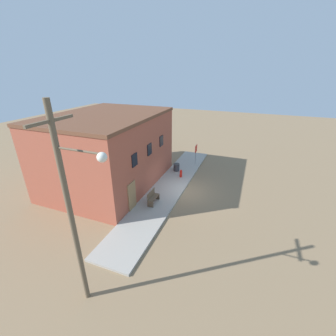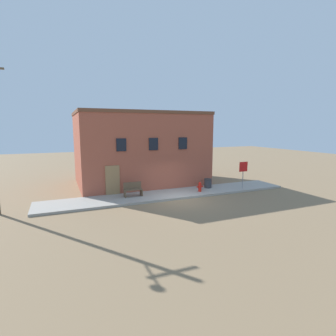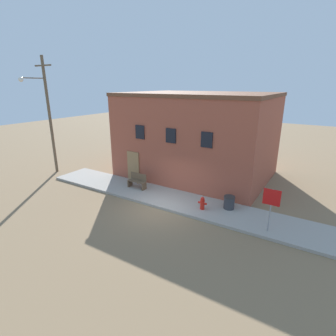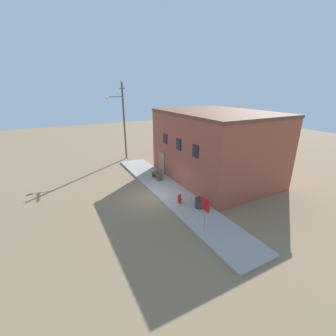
# 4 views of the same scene
# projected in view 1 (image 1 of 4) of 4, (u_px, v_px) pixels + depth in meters

# --- Properties ---
(ground_plane) EXTENTS (80.00, 80.00, 0.00)m
(ground_plane) POSITION_uv_depth(u_px,v_px,m) (184.00, 191.00, 18.78)
(ground_plane) COLOR #846B4C
(sidewalk) EXTENTS (18.18, 2.68, 0.15)m
(sidewalk) POSITION_uv_depth(u_px,v_px,m) (169.00, 187.00, 19.19)
(sidewalk) COLOR #9E998E
(sidewalk) RESTS_ON ground
(brick_building) EXTENTS (10.35, 7.74, 6.09)m
(brick_building) POSITION_uv_depth(u_px,v_px,m) (109.00, 150.00, 18.94)
(brick_building) COLOR #9E4C38
(brick_building) RESTS_ON ground
(fire_hydrant) EXTENTS (0.50, 0.24, 0.72)m
(fire_hydrant) POSITION_uv_depth(u_px,v_px,m) (181.00, 173.00, 20.74)
(fire_hydrant) COLOR red
(fire_hydrant) RESTS_ON sidewalk
(stop_sign) EXTENTS (0.75, 0.06, 2.09)m
(stop_sign) POSITION_uv_depth(u_px,v_px,m) (196.00, 151.00, 23.14)
(stop_sign) COLOR gray
(stop_sign) RESTS_ON sidewalk
(bench) EXTENTS (1.25, 0.44, 0.97)m
(bench) POSITION_uv_depth(u_px,v_px,m) (153.00, 197.00, 16.70)
(bench) COLOR brown
(bench) RESTS_ON sidewalk
(trash_bin) EXTENTS (0.61, 0.61, 0.71)m
(trash_bin) POSITION_uv_depth(u_px,v_px,m) (176.00, 167.00, 22.04)
(trash_bin) COLOR #333338
(trash_bin) RESTS_ON sidewalk
(utility_pole) EXTENTS (1.80, 2.02, 8.60)m
(utility_pole) POSITION_uv_depth(u_px,v_px,m) (73.00, 209.00, 8.15)
(utility_pole) COLOR brown
(utility_pole) RESTS_ON ground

